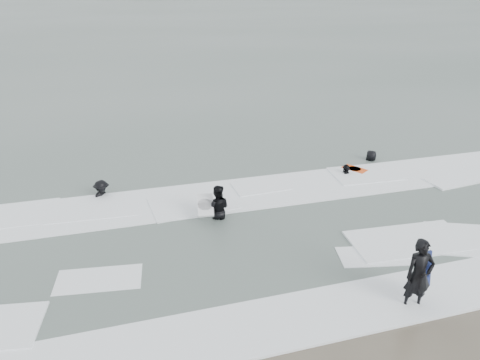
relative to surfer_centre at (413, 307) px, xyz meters
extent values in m
plane|color=brown|center=(-2.71, 0.90, 0.00)|extent=(320.00, 320.00, 0.00)
plane|color=#47544C|center=(-2.71, 80.90, 0.06)|extent=(320.00, 320.00, 0.00)
imported|color=black|center=(0.00, 0.00, 0.00)|extent=(0.74, 0.54, 1.87)
imported|color=black|center=(-3.57, 5.54, 0.00)|extent=(0.97, 0.85, 1.71)
imported|color=black|center=(-7.20, 8.11, 0.00)|extent=(1.06, 1.09, 1.50)
imported|color=black|center=(2.06, 7.54, 0.00)|extent=(1.00, 0.89, 1.62)
imported|color=black|center=(3.77, 8.62, 0.00)|extent=(0.94, 0.91, 1.62)
cube|color=white|center=(-2.71, 0.30, 0.03)|extent=(30.03, 2.32, 0.07)
cube|color=white|center=(-2.71, 6.90, 0.04)|extent=(30.00, 2.60, 0.09)
camera|label=1|loc=(-6.41, -7.58, 7.45)|focal=35.00mm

